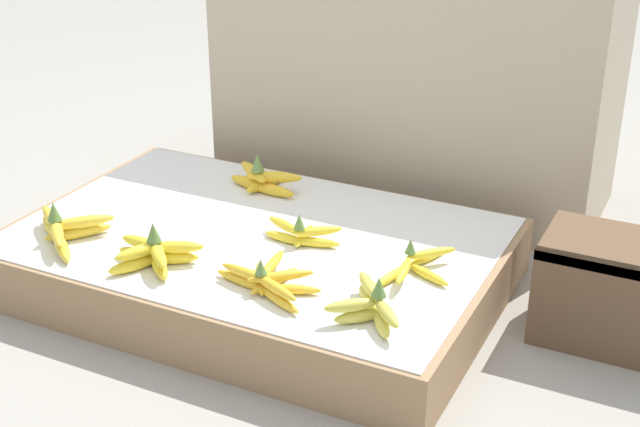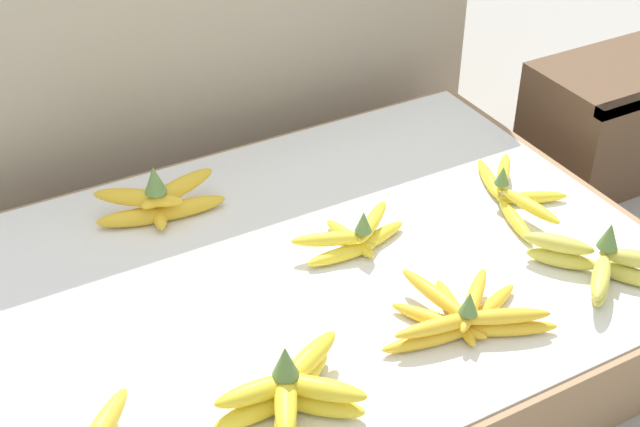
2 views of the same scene
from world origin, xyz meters
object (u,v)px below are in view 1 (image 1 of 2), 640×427
at_px(banana_bunch_front_left, 63,229).
at_px(banana_bunch_middle_right, 416,264).
at_px(banana_bunch_middle_midright, 301,234).
at_px(wooden_crate, 624,293).
at_px(banana_bunch_front_midright, 268,280).
at_px(banana_bunch_back_midleft, 263,179).
at_px(banana_bunch_front_midleft, 153,254).
at_px(banana_bunch_front_right, 370,305).

distance_m(banana_bunch_front_left, banana_bunch_middle_right, 0.88).
relative_size(banana_bunch_front_left, banana_bunch_middle_midright, 1.13).
height_order(wooden_crate, banana_bunch_middle_right, wooden_crate).
xyz_separation_m(banana_bunch_front_midright, banana_bunch_middle_midright, (-0.04, 0.24, 0.00)).
bearing_deg(banana_bunch_middle_midright, banana_bunch_back_midleft, 135.58).
relative_size(banana_bunch_front_midleft, banana_bunch_middle_right, 0.83).
bearing_deg(banana_bunch_middle_right, banana_bunch_front_midleft, -156.85).
height_order(banana_bunch_front_left, banana_bunch_middle_midright, banana_bunch_front_left).
distance_m(banana_bunch_front_midleft, banana_bunch_front_midright, 0.30).
height_order(banana_bunch_middle_midright, banana_bunch_middle_right, banana_bunch_middle_midright).
height_order(banana_bunch_front_left, banana_bunch_middle_right, banana_bunch_front_left).
bearing_deg(banana_bunch_front_midleft, banana_bunch_front_right, 1.28).
bearing_deg(banana_bunch_front_left, banana_bunch_front_midright, 1.21).
bearing_deg(wooden_crate, banana_bunch_front_midleft, -157.56).
relative_size(wooden_crate, banana_bunch_front_left, 1.58).
bearing_deg(banana_bunch_front_midleft, banana_bunch_back_midleft, 89.42).
bearing_deg(banana_bunch_front_midright, banana_bunch_middle_midright, 99.89).
bearing_deg(wooden_crate, banana_bunch_back_midleft, 174.86).
bearing_deg(banana_bunch_front_midright, banana_bunch_front_midleft, -175.70).
xyz_separation_m(banana_bunch_front_left, banana_bunch_front_midleft, (0.28, -0.01, -0.00)).
distance_m(banana_bunch_front_midleft, banana_bunch_back_midleft, 0.51).
relative_size(banana_bunch_front_midleft, banana_bunch_middle_midright, 1.01).
relative_size(banana_bunch_front_midright, banana_bunch_middle_right, 1.02).
xyz_separation_m(banana_bunch_front_left, banana_bunch_front_midright, (0.58, 0.01, -0.01)).
distance_m(banana_bunch_front_right, banana_bunch_middle_right, 0.23).
height_order(banana_bunch_middle_right, banana_bunch_back_midleft, banana_bunch_back_midleft).
distance_m(banana_bunch_front_right, banana_bunch_middle_midright, 0.39).
bearing_deg(banana_bunch_front_midright, wooden_crate, 28.95).
bearing_deg(banana_bunch_middle_right, banana_bunch_back_midleft, 154.66).
bearing_deg(banana_bunch_middle_right, wooden_crate, 21.52).
bearing_deg(banana_bunch_middle_midright, banana_bunch_middle_right, -3.96).
xyz_separation_m(wooden_crate, banana_bunch_middle_right, (-0.44, -0.18, 0.05)).
bearing_deg(banana_bunch_front_left, banana_bunch_middle_right, 15.33).
height_order(wooden_crate, banana_bunch_middle_midright, wooden_crate).
bearing_deg(wooden_crate, banana_bunch_front_midright, -151.05).
bearing_deg(banana_bunch_front_right, banana_bunch_back_midleft, 137.64).
distance_m(banana_bunch_front_midright, banana_bunch_front_right, 0.25).
distance_m(banana_bunch_front_midleft, banana_bunch_front_right, 0.55).
bearing_deg(banana_bunch_front_midright, banana_bunch_front_right, -2.29).
xyz_separation_m(banana_bunch_front_left, banana_bunch_middle_midright, (0.53, 0.25, -0.01)).
height_order(banana_bunch_front_midleft, banana_bunch_front_right, banana_bunch_front_midleft).
xyz_separation_m(banana_bunch_front_right, banana_bunch_back_midleft, (-0.54, 0.50, 0.00)).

